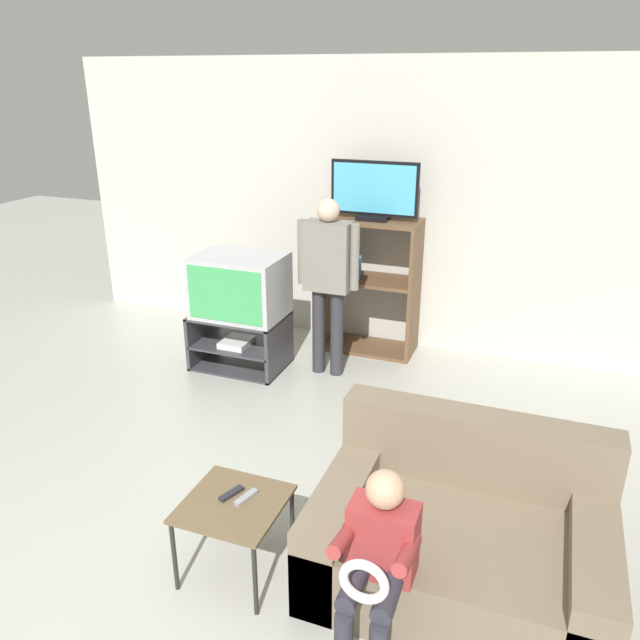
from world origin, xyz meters
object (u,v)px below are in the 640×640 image
Objects in this scene: media_shelf at (369,285)px; television_flat at (374,192)px; tv_stand at (240,341)px; person_seated_child at (377,556)px; remote_control_white at (246,497)px; couch at (460,538)px; person_standing_adult at (328,272)px; snack_table at (234,510)px; remote_control_black at (231,493)px; television_main at (240,286)px.

media_shelf is 0.86m from television_flat.
person_seated_child is at bearing -51.30° from tv_stand.
tv_stand is at bearing -141.08° from media_shelf.
remote_control_white is (0.23, -2.94, -0.19)m from media_shelf.
media_shelf is 2.95m from couch.
media_shelf is 0.82× the size of person_standing_adult.
snack_table is 0.35× the size of couch.
media_shelf is at bearing 107.28° from person_seated_child.
couch is at bearing 32.16° from remote_control_white.
couch reaches higher than remote_control_black.
media_shelf reaches higher than television_main.
television_main is at bearing 137.41° from remote_control_black.
couch is 0.69m from person_seated_child.
television_main is 2.52m from snack_table.
person_standing_adult is (0.77, 0.15, 0.68)m from tv_stand.
person_standing_adult is at bearing 125.89° from couch.
remote_control_black is (1.10, -2.17, 0.20)m from tv_stand.
person_standing_adult is 1.69× the size of person_seated_child.
media_shelf is at bearing 113.97° from remote_control_black.
remote_control_black is (0.15, -2.94, -0.19)m from media_shelf.
remote_control_black is 1.00× the size of remote_control_white.
person_standing_adult is (-0.36, 2.37, 0.53)m from snack_table.
tv_stand is 5.51× the size of remote_control_black.
television_main is 5.23× the size of remote_control_black.
person_standing_adult is (-1.46, 2.01, 0.66)m from couch.
television_main is 5.23× the size of remote_control_white.
television_main reaches higher than couch.
person_seated_child is at bearing -72.72° from media_shelf.
television_flat reaches higher than person_standing_adult.
remote_control_black is at bearing -63.70° from television_main.
television_flat is at bearing 115.66° from couch.
media_shelf is 1.39× the size of person_seated_child.
tv_stand is 0.63× the size of media_shelf.
television_flat reaches higher than snack_table.
tv_stand is 0.88× the size of person_seated_child.
television_flat reaches higher than couch.
person_standing_adult reaches higher than media_shelf.
remote_control_black is at bearing -63.19° from tv_stand.
remote_control_white is at bearing -85.99° from television_flat.
tv_stand is 0.52m from television_main.
remote_control_black is at bearing -81.99° from person_standing_adult.
remote_control_black is at bearing -87.65° from television_flat.
television_flat is 0.86× the size of person_seated_child.
media_shelf is (0.93, 0.76, -0.12)m from television_main.
remote_control_black is at bearing -164.73° from couch.
television_main is 0.53× the size of couch.
snack_table is 3.44× the size of remote_control_black.
media_shelf is 2.95m from remote_control_white.
couch is (2.21, -1.87, -0.50)m from television_main.
person_seated_child is (1.17, -2.58, -0.39)m from person_standing_adult.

